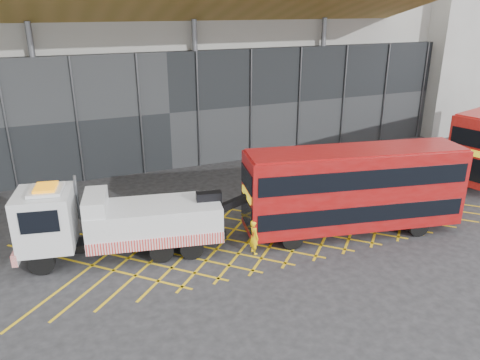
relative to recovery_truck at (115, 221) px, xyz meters
name	(u,v)px	position (x,y,z in m)	size (l,w,h in m)	color
ground_plane	(195,245)	(3.57, -0.52, -1.71)	(120.00, 120.00, 0.00)	#242426
road_markings	(283,228)	(8.37, -0.52, -1.70)	(26.36, 7.16, 0.01)	gold
construction_building	(141,31)	(5.49, 17.87, 7.27)	(55.00, 23.97, 18.00)	gray
east_building	(460,14)	(35.57, 15.48, 8.29)	(15.00, 12.00, 20.00)	gray
recovery_truck	(115,221)	(0.00, 0.00, 0.00)	(10.65, 4.26, 3.70)	black
bus_towed	(354,187)	(11.29, -2.26, 0.74)	(11.09, 4.60, 4.41)	maroon
worker	(254,237)	(5.87, -2.33, -0.86)	(0.62, 0.40, 1.69)	yellow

